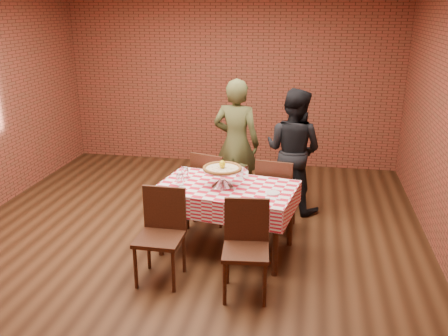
{
  "coord_description": "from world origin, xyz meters",
  "views": [
    {
      "loc": [
        1.34,
        -4.92,
        2.59
      ],
      "look_at": [
        0.44,
        -0.06,
        0.92
      ],
      "focal_mm": 38.85,
      "sensor_mm": 36.0,
      "label": 1
    }
  ],
  "objects": [
    {
      "name": "sweetener_packet_b",
      "position": [
        1.06,
        -0.42,
        0.76
      ],
      "size": [
        0.06,
        0.04,
        0.0
      ],
      "primitive_type": "cube",
      "rotation": [
        0.0,
        0.0,
        -0.17
      ],
      "color": "white",
      "rests_on": "tablecloth"
    },
    {
      "name": "pizza",
      "position": [
        0.44,
        -0.16,
        0.95
      ],
      "size": [
        0.56,
        0.56,
        0.03
      ],
      "primitive_type": "cylinder",
      "rotation": [
        0.0,
        0.0,
        -0.44
      ],
      "color": "beige",
      "rests_on": "pizza_stand"
    },
    {
      "name": "ground",
      "position": [
        0.0,
        0.0,
        0.0
      ],
      "size": [
        6.0,
        6.0,
        0.0
      ],
      "primitive_type": "plane",
      "color": "black",
      "rests_on": "ground"
    },
    {
      "name": "lemon",
      "position": [
        0.44,
        -0.16,
        1.0
      ],
      "size": [
        0.09,
        0.09,
        0.09
      ],
      "primitive_type": "ellipsoid",
      "rotation": [
        0.0,
        0.0,
        -0.44
      ],
      "color": "yellow",
      "rests_on": "pizza"
    },
    {
      "name": "chair_far_right",
      "position": [
        0.98,
        0.48,
        0.46
      ],
      "size": [
        0.49,
        0.49,
        0.92
      ],
      "primitive_type": null,
      "rotation": [
        0.0,
        0.0,
        3.01
      ],
      "color": "#452213",
      "rests_on": "ground"
    },
    {
      "name": "diner_black",
      "position": [
        1.13,
        1.14,
        0.81
      ],
      "size": [
        0.97,
        0.88,
        1.61
      ],
      "primitive_type": "imported",
      "rotation": [
        0.0,
        0.0,
        2.72
      ],
      "color": "black",
      "rests_on": "ground"
    },
    {
      "name": "tablecloth",
      "position": [
        0.49,
        -0.16,
        0.64
      ],
      "size": [
        1.59,
        1.12,
        0.25
      ],
      "primitive_type": null,
      "rotation": [
        0.0,
        0.0,
        -0.16
      ],
      "color": "red",
      "rests_on": "table"
    },
    {
      "name": "back_wall",
      "position": [
        0.0,
        3.0,
        1.45
      ],
      "size": [
        5.5,
        0.0,
        5.5
      ],
      "primitive_type": "plane",
      "rotation": [
        1.57,
        0.0,
        0.0
      ],
      "color": "brown",
      "rests_on": "ground"
    },
    {
      "name": "chair_near_right",
      "position": [
        0.82,
        -1.0,
        0.45
      ],
      "size": [
        0.46,
        0.46,
        0.9
      ],
      "primitive_type": null,
      "rotation": [
        0.0,
        0.0,
        0.11
      ],
      "color": "#452213",
      "rests_on": "ground"
    },
    {
      "name": "water_glass_right",
      "position": [
        -0.01,
        -0.01,
        0.82
      ],
      "size": [
        0.09,
        0.09,
        0.13
      ],
      "primitive_type": "cylinder",
      "rotation": [
        0.0,
        0.0,
        -0.16
      ],
      "color": "white",
      "rests_on": "tablecloth"
    },
    {
      "name": "diner_olive",
      "position": [
        0.38,
        1.16,
        0.86
      ],
      "size": [
        0.67,
        0.49,
        1.71
      ],
      "primitive_type": "imported",
      "rotation": [
        0.0,
        0.0,
        3.01
      ],
      "color": "#444623",
      "rests_on": "ground"
    },
    {
      "name": "chair_far_left",
      "position": [
        0.2,
        0.61,
        0.46
      ],
      "size": [
        0.54,
        0.54,
        0.91
      ],
      "primitive_type": null,
      "rotation": [
        0.0,
        0.0,
        2.84
      ],
      "color": "#452213",
      "rests_on": "ground"
    },
    {
      "name": "water_glass_left",
      "position": [
        -0.0,
        -0.24,
        0.82
      ],
      "size": [
        0.09,
        0.09,
        0.13
      ],
      "primitive_type": "cylinder",
      "rotation": [
        0.0,
        0.0,
        -0.16
      ],
      "color": "white",
      "rests_on": "tablecloth"
    },
    {
      "name": "pizza_stand",
      "position": [
        0.44,
        -0.16,
        0.85
      ],
      "size": [
        0.56,
        0.56,
        0.19
      ],
      "primitive_type": null,
      "rotation": [
        0.0,
        0.0,
        -0.44
      ],
      "color": "silver",
      "rests_on": "tablecloth"
    },
    {
      "name": "table",
      "position": [
        0.49,
        -0.16,
        0.38
      ],
      "size": [
        1.55,
        1.07,
        0.75
      ],
      "primitive_type": "cube",
      "rotation": [
        0.0,
        0.0,
        -0.16
      ],
      "color": "#452213",
      "rests_on": "ground"
    },
    {
      "name": "condiment_caddy",
      "position": [
        0.61,
        0.13,
        0.83
      ],
      "size": [
        0.13,
        0.13,
        0.15
      ],
      "primitive_type": "cube",
      "rotation": [
        0.0,
        0.0,
        -0.56
      ],
      "color": "silver",
      "rests_on": "tablecloth"
    },
    {
      "name": "sweetener_packet_a",
      "position": [
        0.99,
        -0.44,
        0.76
      ],
      "size": [
        0.05,
        0.04,
        0.0
      ],
      "primitive_type": "cube",
      "rotation": [
        0.0,
        0.0,
        0.1
      ],
      "color": "white",
      "rests_on": "tablecloth"
    },
    {
      "name": "chair_near_left",
      "position": [
        -0.04,
        -0.89,
        0.46
      ],
      "size": [
        0.44,
        0.44,
        0.91
      ],
      "primitive_type": null,
      "rotation": [
        0.0,
        0.0,
        -0.01
      ],
      "color": "#452213",
      "rests_on": "ground"
    },
    {
      "name": "side_plate",
      "position": [
        0.99,
        -0.29,
        0.76
      ],
      "size": [
        0.17,
        0.17,
        0.01
      ],
      "primitive_type": "cylinder",
      "rotation": [
        0.0,
        0.0,
        -0.16
      ],
      "color": "white",
      "rests_on": "tablecloth"
    }
  ]
}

